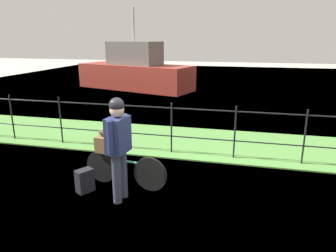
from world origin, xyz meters
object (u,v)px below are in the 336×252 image
(moored_boat_near, at_px, (135,72))
(wooden_crate, at_px, (106,144))
(terrier_dog, at_px, (107,132))
(backpack_on_paving, at_px, (85,181))
(cyclist_person, at_px, (118,141))
(bicycle_main, at_px, (124,169))

(moored_boat_near, bearing_deg, wooden_crate, -73.12)
(terrier_dog, distance_m, backpack_on_paving, 0.90)
(moored_boat_near, bearing_deg, terrier_dog, -73.00)
(terrier_dog, bearing_deg, cyclist_person, -50.18)
(bicycle_main, height_order, backpack_on_paving, bicycle_main)
(wooden_crate, xyz_separation_m, backpack_on_paving, (-0.24, -0.40, -0.54))
(wooden_crate, distance_m, backpack_on_paving, 0.72)
(bicycle_main, xyz_separation_m, wooden_crate, (-0.33, 0.04, 0.42))
(cyclist_person, bearing_deg, terrier_dog, 129.82)
(backpack_on_paving, bearing_deg, bicycle_main, 152.47)
(bicycle_main, bearing_deg, backpack_on_paving, -148.07)
(bicycle_main, height_order, cyclist_person, cyclist_person)
(wooden_crate, bearing_deg, cyclist_person, -48.75)
(cyclist_person, xyz_separation_m, backpack_on_paving, (-0.69, 0.11, -0.80))
(wooden_crate, distance_m, cyclist_person, 0.73)
(wooden_crate, relative_size, terrier_dog, 1.01)
(bicycle_main, bearing_deg, terrier_dog, 172.85)
(cyclist_person, bearing_deg, backpack_on_paving, 171.21)
(terrier_dog, height_order, moored_boat_near, moored_boat_near)
(terrier_dog, xyz_separation_m, cyclist_person, (0.42, -0.51, 0.04))
(terrier_dog, bearing_deg, bicycle_main, -7.15)
(bicycle_main, xyz_separation_m, terrier_dog, (-0.31, 0.04, 0.64))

